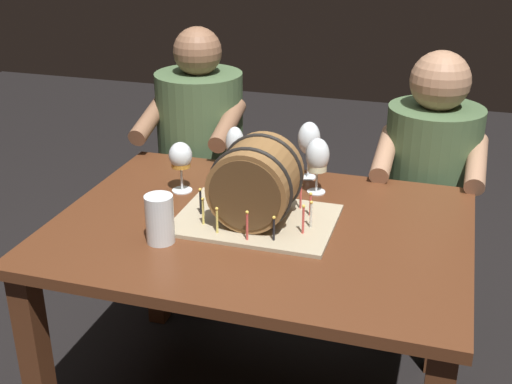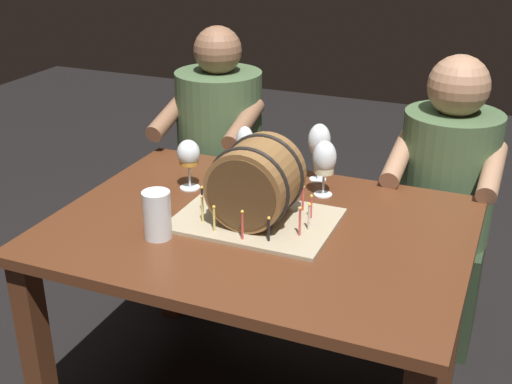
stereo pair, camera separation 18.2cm
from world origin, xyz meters
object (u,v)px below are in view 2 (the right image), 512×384
(person_seated_right, at_px, (442,214))
(wine_glass_white, at_px, (324,160))
(barrel_cake, at_px, (256,186))
(beer_pint, at_px, (157,216))
(wine_glass_red, at_px, (245,145))
(wine_glass_amber, at_px, (189,155))
(dining_table, at_px, (260,255))
(wine_glass_empty, at_px, (319,141))
(person_seated_left, at_px, (220,174))

(person_seated_right, bearing_deg, wine_glass_white, -130.95)
(barrel_cake, xyz_separation_m, beer_pint, (-0.23, -0.21, -0.05))
(barrel_cake, height_order, wine_glass_red, barrel_cake)
(barrel_cake, distance_m, wine_glass_red, 0.36)
(person_seated_right, bearing_deg, wine_glass_amber, -146.26)
(dining_table, height_order, wine_glass_empty, wine_glass_empty)
(dining_table, distance_m, person_seated_left, 0.84)
(wine_glass_red, relative_size, wine_glass_empty, 0.92)
(wine_glass_amber, xyz_separation_m, beer_pint, (0.08, -0.36, -0.05))
(beer_pint, bearing_deg, dining_table, 38.50)
(wine_glass_red, relative_size, person_seated_left, 0.16)
(beer_pint, bearing_deg, wine_glass_empty, 63.26)
(beer_pint, bearing_deg, person_seated_right, 51.24)
(barrel_cake, relative_size, wine_glass_empty, 2.33)
(wine_glass_white, xyz_separation_m, beer_pint, (-0.36, -0.48, -0.06))
(wine_glass_amber, relative_size, wine_glass_empty, 0.84)
(barrel_cake, relative_size, wine_glass_red, 2.54)
(person_seated_right, bearing_deg, dining_table, -124.07)
(wine_glass_red, relative_size, beer_pint, 1.31)
(barrel_cake, height_order, wine_glass_white, barrel_cake)
(barrel_cake, height_order, wine_glass_amber, barrel_cake)
(wine_glass_red, distance_m, person_seated_right, 0.82)
(beer_pint, distance_m, person_seated_right, 1.17)
(person_seated_right, bearing_deg, wine_glass_red, -150.83)
(wine_glass_red, bearing_deg, dining_table, -59.76)
(beer_pint, distance_m, person_seated_left, 0.95)
(barrel_cake, xyz_separation_m, wine_glass_empty, (0.07, 0.39, 0.02))
(person_seated_left, distance_m, person_seated_right, 0.94)
(dining_table, xyz_separation_m, beer_pint, (-0.24, -0.19, 0.18))
(wine_glass_amber, height_order, beer_pint, wine_glass_amber)
(dining_table, xyz_separation_m, wine_glass_empty, (0.06, 0.40, 0.25))
(wine_glass_empty, height_order, person_seated_left, person_seated_left)
(dining_table, relative_size, person_seated_left, 1.06)
(dining_table, xyz_separation_m, person_seated_right, (0.47, 0.69, -0.08))
(beer_pint, height_order, person_seated_right, person_seated_right)
(wine_glass_white, bearing_deg, person_seated_right, 49.05)
(wine_glass_amber, bearing_deg, person_seated_left, 104.97)
(dining_table, bearing_deg, person_seated_right, 55.93)
(dining_table, height_order, person_seated_right, person_seated_right)
(wine_glass_white, xyz_separation_m, person_seated_left, (-0.58, 0.41, -0.30))
(wine_glass_white, bearing_deg, dining_table, -111.78)
(beer_pint, xyz_separation_m, person_seated_right, (0.71, 0.89, -0.26))
(beer_pint, xyz_separation_m, person_seated_left, (-0.23, 0.89, -0.24))
(barrel_cake, bearing_deg, beer_pint, -137.85)
(wine_glass_white, xyz_separation_m, wine_glass_empty, (-0.06, 0.12, 0.02))
(wine_glass_white, relative_size, person_seated_right, 0.17)
(person_seated_left, bearing_deg, beer_pint, -75.73)
(wine_glass_red, distance_m, beer_pint, 0.53)
(person_seated_left, bearing_deg, dining_table, -55.94)
(wine_glass_amber, bearing_deg, dining_table, -26.38)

